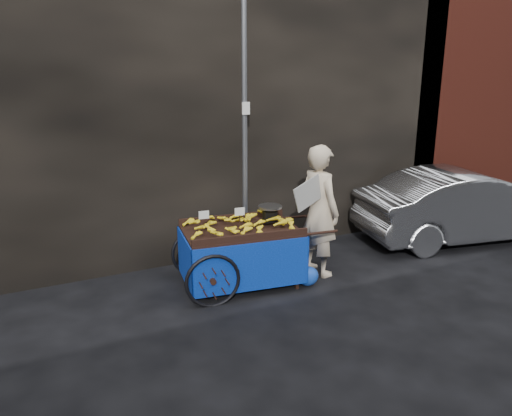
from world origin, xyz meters
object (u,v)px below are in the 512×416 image
plastic_bag (308,276)px  parked_car (466,205)px  banana_cart (238,236)px  vendor (319,210)px

plastic_bag → parked_car: bearing=7.0°
plastic_bag → parked_car: size_ratio=0.08×
plastic_bag → banana_cart: bearing=151.7°
banana_cart → vendor: 1.28m
parked_car → plastic_bag: bearing=108.3°
plastic_bag → vendor: bearing=42.0°
banana_cart → plastic_bag: size_ratio=7.46×
vendor → plastic_bag: (-0.37, -0.34, -0.83)m
vendor → plastic_bag: bearing=121.8°
plastic_bag → parked_car: (3.52, 0.43, 0.49)m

